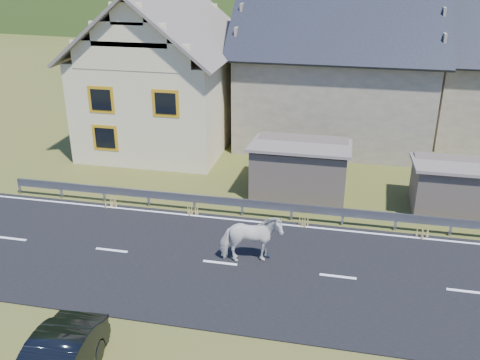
# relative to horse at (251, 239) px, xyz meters

# --- Properties ---
(ground) EXTENTS (160.00, 160.00, 0.00)m
(ground) POSITION_rel_horse_xyz_m (2.99, -0.33, -0.92)
(ground) COLOR #354514
(ground) RESTS_ON ground
(road) EXTENTS (60.00, 7.00, 0.04)m
(road) POSITION_rel_horse_xyz_m (2.99, -0.33, -0.90)
(road) COLOR black
(road) RESTS_ON ground
(lane_markings) EXTENTS (60.00, 6.60, 0.01)m
(lane_markings) POSITION_rel_horse_xyz_m (2.99, -0.33, -0.87)
(lane_markings) COLOR silver
(lane_markings) RESTS_ON road
(guardrail) EXTENTS (28.10, 0.09, 0.75)m
(guardrail) POSITION_rel_horse_xyz_m (2.99, 3.36, -0.35)
(guardrail) COLOR #93969B
(guardrail) RESTS_ON ground
(shed_left) EXTENTS (4.30, 3.30, 2.40)m
(shed_left) POSITION_rel_horse_xyz_m (0.99, 6.17, 0.18)
(shed_left) COLOR brown
(shed_left) RESTS_ON ground
(shed_right) EXTENTS (3.80, 2.90, 2.20)m
(shed_right) POSITION_rel_horse_xyz_m (7.49, 5.67, 0.08)
(shed_right) COLOR brown
(shed_right) RESTS_ON ground
(house_cream) EXTENTS (7.80, 9.80, 8.30)m
(house_cream) POSITION_rel_horse_xyz_m (-7.02, 11.67, 3.44)
(house_cream) COLOR beige
(house_cream) RESTS_ON ground
(house_stone_a) EXTENTS (10.80, 9.80, 8.90)m
(house_stone_a) POSITION_rel_horse_xyz_m (1.99, 14.67, 3.72)
(house_stone_a) COLOR gray
(house_stone_a) RESTS_ON ground
(mountain) EXTENTS (440.00, 280.00, 260.00)m
(mountain) POSITION_rel_horse_xyz_m (7.99, 179.67, -20.92)
(mountain) COLOR #213D15
(mountain) RESTS_ON ground
(horse) EXTENTS (1.51, 2.26, 1.75)m
(horse) POSITION_rel_horse_xyz_m (0.00, 0.00, 0.00)
(horse) COLOR silver
(horse) RESTS_ON road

